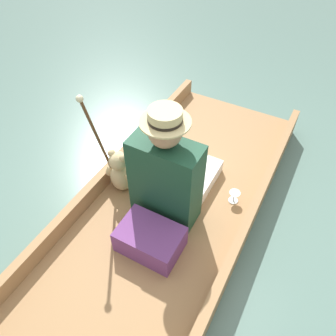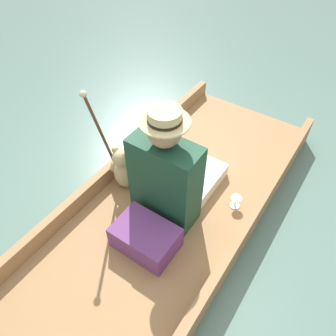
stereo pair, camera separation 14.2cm
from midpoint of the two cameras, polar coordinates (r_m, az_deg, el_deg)
The scene contains 7 objects.
ground_plane at distance 2.51m, azimuth 1.59°, elevation -8.96°, with size 16.00×16.00×0.00m, color slate.
punt_boat at distance 2.45m, azimuth 1.62°, elevation -7.97°, with size 1.17×2.96×0.26m.
seat_cushion at distance 2.17m, azimuth -2.02°, elevation -12.07°, with size 0.41×0.28×0.18m.
seated_person at distance 2.19m, azimuth 2.46°, elevation -1.20°, with size 0.46×0.73×0.90m.
teddy_bear at distance 2.45m, azimuth -6.12°, elevation -0.19°, with size 0.27×0.16×0.38m.
wine_glass at distance 2.45m, azimuth 13.39°, elevation -5.53°, with size 0.08×0.08×0.09m.
walking_cane at distance 2.21m, azimuth -9.64°, elevation 5.66°, with size 0.04×0.23×0.91m.
Camera 2 is at (0.81, -1.20, 2.05)m, focal length 35.00 mm.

